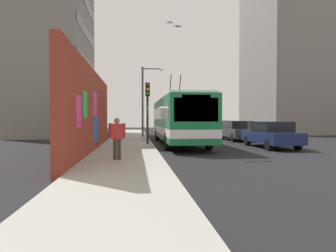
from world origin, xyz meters
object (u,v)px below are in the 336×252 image
at_px(pedestrian_near_wall, 117,135).
at_px(street_lamp, 145,96).
at_px(city_bus, 178,119).
at_px(parked_car_white, 219,128).
at_px(parked_car_dark_gray, 237,130).
at_px(parked_car_navy, 270,134).
at_px(traffic_light, 148,102).

bearing_deg(pedestrian_near_wall, street_lamp, -6.19).
relative_size(city_bus, pedestrian_near_wall, 7.34).
bearing_deg(parked_car_white, parked_car_dark_gray, -180.00).
height_order(city_bus, parked_car_navy, city_bus).
relative_size(parked_car_navy, pedestrian_near_wall, 2.95).
distance_m(parked_car_dark_gray, pedestrian_near_wall, 14.36).
distance_m(pedestrian_near_wall, street_lamp, 15.30).
bearing_deg(city_bus, parked_car_navy, -118.91).
height_order(pedestrian_near_wall, street_lamp, street_lamp).
relative_size(parked_car_navy, street_lamp, 0.77).
height_order(parked_car_white, pedestrian_near_wall, pedestrian_near_wall).
xyz_separation_m(city_bus, street_lamp, (6.67, 2.02, 2.00)).
xyz_separation_m(city_bus, parked_car_white, (8.24, -5.20, -0.92)).
xyz_separation_m(parked_car_navy, traffic_light, (1.53, 7.35, 1.94)).
height_order(traffic_light, street_lamp, street_lamp).
xyz_separation_m(parked_car_navy, parked_car_white, (11.11, 0.00, -0.00)).
height_order(parked_car_dark_gray, pedestrian_near_wall, pedestrian_near_wall).
bearing_deg(parked_car_dark_gray, pedestrian_near_wall, 141.98).
distance_m(parked_car_navy, street_lamp, 12.32).
relative_size(city_bus, parked_car_dark_gray, 2.69).
bearing_deg(parked_car_dark_gray, street_lamp, 63.08).
relative_size(parked_car_navy, parked_car_white, 1.12).
distance_m(city_bus, traffic_light, 2.73).
height_order(parked_car_dark_gray, parked_car_white, same).
height_order(parked_car_white, traffic_light, traffic_light).
bearing_deg(parked_car_navy, pedestrian_near_wall, 121.56).
height_order(city_bus, street_lamp, street_lamp).
bearing_deg(parked_car_white, traffic_light, 142.50).
distance_m(parked_car_dark_gray, traffic_light, 8.76).
height_order(city_bus, parked_car_white, city_bus).
distance_m(parked_car_navy, pedestrian_near_wall, 10.38).
distance_m(parked_car_white, pedestrian_near_wall, 18.76).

